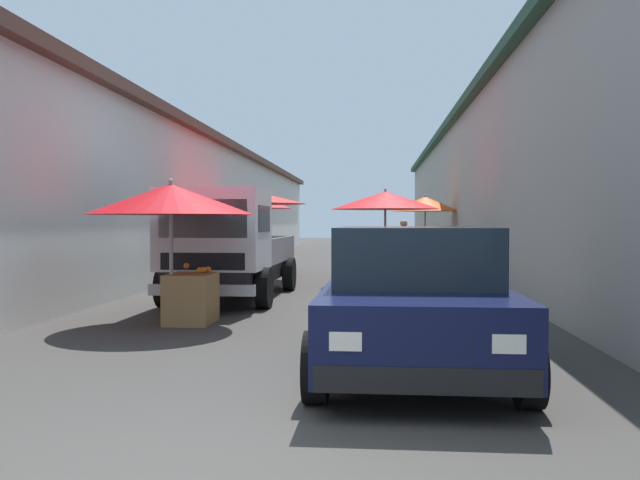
% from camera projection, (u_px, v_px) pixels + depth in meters
% --- Properties ---
extents(ground, '(90.00, 90.00, 0.00)m').
position_uv_depth(ground, '(329.00, 281.00, 17.07)').
color(ground, '#3D3A38').
extents(building_left_whitewash, '(49.80, 7.50, 4.20)m').
position_uv_depth(building_left_whitewash, '(90.00, 201.00, 19.84)').
color(building_left_whitewash, silver).
rests_on(building_left_whitewash, ground).
extents(building_right_concrete, '(49.80, 7.50, 4.98)m').
position_uv_depth(building_right_concrete, '(595.00, 186.00, 18.66)').
color(building_right_concrete, '#A39E93').
rests_on(building_right_concrete, ground).
extents(fruit_stall_near_right, '(2.84, 2.84, 2.38)m').
position_uv_depth(fruit_stall_near_right, '(251.00, 207.00, 17.29)').
color(fruit_stall_near_right, '#9E9EA3').
rests_on(fruit_stall_near_right, ground).
extents(fruit_stall_near_left, '(2.70, 2.70, 2.46)m').
position_uv_depth(fruit_stall_near_left, '(246.00, 207.00, 19.63)').
color(fruit_stall_near_left, '#9E9EA3').
rests_on(fruit_stall_near_left, ground).
extents(fruit_stall_far_right, '(2.41, 2.41, 2.13)m').
position_uv_depth(fruit_stall_far_right, '(174.00, 213.00, 9.73)').
color(fruit_stall_far_right, '#9E9EA3').
rests_on(fruit_stall_far_right, ground).
extents(fruit_stall_mid_lane, '(2.23, 2.23, 2.41)m').
position_uv_depth(fruit_stall_mid_lane, '(426.00, 210.00, 22.05)').
color(fruit_stall_mid_lane, '#9E9EA3').
rests_on(fruit_stall_mid_lane, ground).
extents(fruit_stall_far_left, '(2.57, 2.57, 2.30)m').
position_uv_depth(fruit_stall_far_left, '(385.00, 208.00, 15.85)').
color(fruit_stall_far_left, '#9E9EA3').
rests_on(fruit_stall_far_left, ground).
extents(hatchback_car, '(3.92, 1.95, 1.45)m').
position_uv_depth(hatchback_car, '(413.00, 297.00, 6.81)').
color(hatchback_car, '#0F1438').
rests_on(hatchback_car, ground).
extents(delivery_truck, '(4.94, 2.02, 2.08)m').
position_uv_depth(delivery_truck, '(224.00, 247.00, 12.28)').
color(delivery_truck, black).
rests_on(delivery_truck, ground).
extents(vendor_by_crates, '(0.30, 0.61, 1.56)m').
position_uv_depth(vendor_by_crates, '(404.00, 243.00, 18.97)').
color(vendor_by_crates, navy).
rests_on(vendor_by_crates, ground).
extents(parked_scooter, '(1.68, 0.54, 1.14)m').
position_uv_depth(parked_scooter, '(412.00, 284.00, 11.35)').
color(parked_scooter, black).
rests_on(parked_scooter, ground).
extents(plastic_stool, '(0.30, 0.30, 0.43)m').
position_uv_depth(plastic_stool, '(440.00, 269.00, 16.53)').
color(plastic_stool, '#1E8C3F').
rests_on(plastic_stool, ground).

